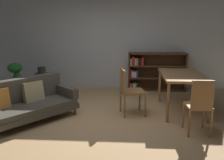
{
  "coord_description": "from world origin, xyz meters",
  "views": [
    {
      "loc": [
        0.49,
        -4.29,
        1.84
      ],
      "look_at": [
        0.18,
        0.61,
        0.7
      ],
      "focal_mm": 39.58,
      "sensor_mm": 36.0,
      "label": 1
    }
  ],
  "objects_px": {
    "fabric_couch": "(26,102)",
    "bookshelf": "(153,71)",
    "open_laptop": "(45,75)",
    "dining_table": "(182,78)",
    "potted_floor_plant": "(15,74)",
    "media_console": "(45,87)",
    "desk_speaker": "(42,73)",
    "dining_chair_near": "(199,104)",
    "dining_chair_far": "(129,89)"
  },
  "relations": [
    {
      "from": "fabric_couch",
      "to": "dining_table",
      "type": "distance_m",
      "value": 3.16
    },
    {
      "from": "dining_chair_near",
      "to": "dining_table",
      "type": "bearing_deg",
      "value": 92.51
    },
    {
      "from": "open_laptop",
      "to": "desk_speaker",
      "type": "relative_size",
      "value": 1.52
    },
    {
      "from": "potted_floor_plant",
      "to": "dining_table",
      "type": "distance_m",
      "value": 4.21
    },
    {
      "from": "dining_table",
      "to": "dining_chair_near",
      "type": "height_order",
      "value": "dining_chair_near"
    },
    {
      "from": "open_laptop",
      "to": "dining_table",
      "type": "height_order",
      "value": "dining_table"
    },
    {
      "from": "media_console",
      "to": "dining_chair_far",
      "type": "xyz_separation_m",
      "value": [
        2.1,
        -1.09,
        0.28
      ]
    },
    {
      "from": "desk_speaker",
      "to": "potted_floor_plant",
      "type": "xyz_separation_m",
      "value": [
        -0.9,
        0.53,
        -0.15
      ]
    },
    {
      "from": "media_console",
      "to": "bookshelf",
      "type": "xyz_separation_m",
      "value": [
        2.79,
        0.91,
        0.27
      ]
    },
    {
      "from": "media_console",
      "to": "bookshelf",
      "type": "height_order",
      "value": "bookshelf"
    },
    {
      "from": "media_console",
      "to": "open_laptop",
      "type": "height_order",
      "value": "open_laptop"
    },
    {
      "from": "media_console",
      "to": "dining_chair_far",
      "type": "height_order",
      "value": "dining_chair_far"
    },
    {
      "from": "desk_speaker",
      "to": "bookshelf",
      "type": "bearing_deg",
      "value": 23.46
    },
    {
      "from": "fabric_couch",
      "to": "desk_speaker",
      "type": "height_order",
      "value": "desk_speaker"
    },
    {
      "from": "open_laptop",
      "to": "dining_table",
      "type": "bearing_deg",
      "value": -16.62
    },
    {
      "from": "open_laptop",
      "to": "dining_chair_far",
      "type": "xyz_separation_m",
      "value": [
        2.14,
        -1.24,
        -0.01
      ]
    },
    {
      "from": "dining_chair_far",
      "to": "media_console",
      "type": "bearing_deg",
      "value": 152.67
    },
    {
      "from": "fabric_couch",
      "to": "dining_chair_near",
      "type": "relative_size",
      "value": 1.94
    },
    {
      "from": "desk_speaker",
      "to": "dining_chair_near",
      "type": "xyz_separation_m",
      "value": [
        3.22,
        -1.66,
        -0.14
      ]
    },
    {
      "from": "media_console",
      "to": "desk_speaker",
      "type": "distance_m",
      "value": 0.51
    },
    {
      "from": "open_laptop",
      "to": "desk_speaker",
      "type": "bearing_deg",
      "value": -79.64
    },
    {
      "from": "dining_chair_near",
      "to": "bookshelf",
      "type": "xyz_separation_m",
      "value": [
        -0.47,
        2.85,
        -0.01
      ]
    },
    {
      "from": "desk_speaker",
      "to": "dining_chair_near",
      "type": "height_order",
      "value": "dining_chair_near"
    },
    {
      "from": "dining_table",
      "to": "dining_chair_far",
      "type": "distance_m",
      "value": 1.15
    },
    {
      "from": "potted_floor_plant",
      "to": "bookshelf",
      "type": "xyz_separation_m",
      "value": [
        3.64,
        0.66,
        0.0
      ]
    },
    {
      "from": "dining_chair_near",
      "to": "fabric_couch",
      "type": "bearing_deg",
      "value": 172.04
    },
    {
      "from": "bookshelf",
      "to": "dining_table",
      "type": "bearing_deg",
      "value": -76.15
    },
    {
      "from": "media_console",
      "to": "potted_floor_plant",
      "type": "xyz_separation_m",
      "value": [
        -0.86,
        0.25,
        0.27
      ]
    },
    {
      "from": "dining_table",
      "to": "dining_chair_near",
      "type": "distance_m",
      "value": 1.15
    },
    {
      "from": "desk_speaker",
      "to": "dining_chair_far",
      "type": "height_order",
      "value": "dining_chair_far"
    },
    {
      "from": "open_laptop",
      "to": "dining_chair_far",
      "type": "distance_m",
      "value": 2.48
    },
    {
      "from": "open_laptop",
      "to": "desk_speaker",
      "type": "xyz_separation_m",
      "value": [
        0.08,
        -0.44,
        0.13
      ]
    },
    {
      "from": "dining_chair_near",
      "to": "desk_speaker",
      "type": "bearing_deg",
      "value": 152.71
    },
    {
      "from": "potted_floor_plant",
      "to": "dining_chair_far",
      "type": "distance_m",
      "value": 3.25
    },
    {
      "from": "fabric_couch",
      "to": "media_console",
      "type": "height_order",
      "value": "fabric_couch"
    },
    {
      "from": "open_laptop",
      "to": "dining_chair_far",
      "type": "relative_size",
      "value": 0.48
    },
    {
      "from": "fabric_couch",
      "to": "open_laptop",
      "type": "xyz_separation_m",
      "value": [
        -0.18,
        1.66,
        0.18
      ]
    },
    {
      "from": "media_console",
      "to": "dining_chair_near",
      "type": "height_order",
      "value": "dining_chair_near"
    },
    {
      "from": "media_console",
      "to": "open_laptop",
      "type": "relative_size",
      "value": 2.36
    },
    {
      "from": "open_laptop",
      "to": "dining_chair_far",
      "type": "bearing_deg",
      "value": -30.12
    },
    {
      "from": "fabric_couch",
      "to": "media_console",
      "type": "xyz_separation_m",
      "value": [
        -0.14,
        1.51,
        -0.11
      ]
    },
    {
      "from": "fabric_couch",
      "to": "dining_chair_far",
      "type": "height_order",
      "value": "dining_chair_far"
    },
    {
      "from": "media_console",
      "to": "dining_chair_far",
      "type": "bearing_deg",
      "value": -27.33
    },
    {
      "from": "fabric_couch",
      "to": "bookshelf",
      "type": "distance_m",
      "value": 3.58
    },
    {
      "from": "fabric_couch",
      "to": "desk_speaker",
      "type": "xyz_separation_m",
      "value": [
        -0.1,
        1.22,
        0.31
      ]
    },
    {
      "from": "open_laptop",
      "to": "potted_floor_plant",
      "type": "distance_m",
      "value": 0.83
    },
    {
      "from": "bookshelf",
      "to": "potted_floor_plant",
      "type": "bearing_deg",
      "value": -169.75
    },
    {
      "from": "bookshelf",
      "to": "dining_chair_far",
      "type": "bearing_deg",
      "value": -108.86
    },
    {
      "from": "fabric_couch",
      "to": "media_console",
      "type": "distance_m",
      "value": 1.52
    },
    {
      "from": "potted_floor_plant",
      "to": "dining_table",
      "type": "relative_size",
      "value": 0.61
    }
  ]
}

